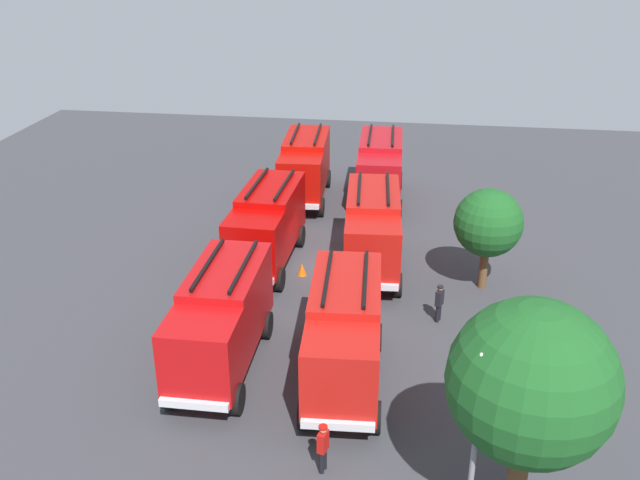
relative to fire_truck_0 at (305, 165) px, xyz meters
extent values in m
plane|color=#38383D|center=(8.94, 2.22, -2.15)|extent=(55.27, 55.27, 0.00)
cube|color=#B10C06|center=(2.45, 0.14, -0.05)|extent=(2.34, 2.62, 2.60)
cube|color=#8C9EAD|center=(3.49, 0.20, 0.26)|extent=(0.20, 2.13, 1.46)
cube|color=#B10C06|center=(-1.05, -0.06, 0.10)|extent=(4.93, 2.77, 2.90)
cube|color=black|center=(-1.09, 0.63, 1.67)|extent=(4.32, 0.36, 0.12)
cube|color=black|center=(-1.01, -0.75, 1.67)|extent=(4.32, 0.36, 0.12)
cube|color=silver|center=(3.64, 0.21, -1.20)|extent=(0.33, 2.38, 0.28)
cylinder|color=black|center=(2.58, 1.35, -1.60)|extent=(1.12, 0.41, 1.10)
cylinder|color=black|center=(2.71, -1.05, -1.60)|extent=(1.12, 0.41, 1.10)
cylinder|color=black|center=(-2.32, 1.07, -1.60)|extent=(1.12, 0.41, 1.10)
cylinder|color=black|center=(-2.18, -1.32, -1.60)|extent=(1.12, 0.41, 1.10)
cube|color=#B10604|center=(11.42, -0.47, -0.05)|extent=(2.27, 2.56, 2.60)
cube|color=#8C9EAD|center=(12.47, -0.50, 0.26)|extent=(0.14, 2.13, 1.46)
cube|color=#B10604|center=(7.93, -0.37, 0.10)|extent=(4.87, 2.63, 2.90)
cube|color=black|center=(7.94, 0.32, 1.67)|extent=(4.32, 0.24, 0.12)
cube|color=black|center=(7.91, -1.06, 1.67)|extent=(4.32, 0.24, 0.12)
cube|color=silver|center=(12.62, -0.50, -1.20)|extent=(0.26, 2.38, 0.28)
cylinder|color=black|center=(11.66, 0.73, -1.60)|extent=(1.11, 0.38, 1.10)
cylinder|color=black|center=(11.59, -1.67, -1.60)|extent=(1.11, 0.38, 1.10)
cylinder|color=black|center=(6.76, 0.86, -1.60)|extent=(1.11, 0.38, 1.10)
cylinder|color=black|center=(6.69, -1.54, -1.60)|extent=(1.11, 0.38, 1.10)
cube|color=#B40D0F|center=(20.35, -0.19, -0.05)|extent=(2.21, 2.51, 2.60)
cube|color=#8C9EAD|center=(21.40, -0.18, 0.26)|extent=(0.09, 2.13, 1.46)
cube|color=#B40D0F|center=(16.85, -0.21, 0.10)|extent=(4.81, 2.53, 2.90)
cube|color=black|center=(16.85, 0.48, 1.67)|extent=(4.32, 0.14, 0.12)
cube|color=black|center=(16.85, -0.89, 1.67)|extent=(4.32, 0.14, 0.12)
cube|color=silver|center=(21.55, -0.18, -1.20)|extent=(0.21, 2.38, 0.28)
cylinder|color=black|center=(20.54, 1.01, -1.60)|extent=(1.10, 0.36, 1.10)
cylinder|color=black|center=(20.56, -1.39, -1.60)|extent=(1.10, 0.36, 1.10)
cylinder|color=black|center=(15.64, 0.99, -1.60)|extent=(1.10, 0.36, 1.10)
cylinder|color=black|center=(15.66, -1.41, -1.60)|extent=(1.10, 0.36, 1.10)
cube|color=#AC1016|center=(2.10, 4.59, -0.05)|extent=(2.29, 2.58, 2.60)
cube|color=#8C9EAD|center=(3.15, 4.63, 0.26)|extent=(0.16, 2.13, 1.46)
cube|color=#AC1016|center=(-1.40, 4.46, 0.10)|extent=(4.89, 2.67, 2.90)
cube|color=black|center=(-1.43, 5.15, 1.67)|extent=(4.32, 0.28, 0.12)
cube|color=black|center=(-1.38, 3.77, 1.67)|extent=(4.32, 0.28, 0.12)
cube|color=silver|center=(3.30, 4.63, -1.20)|extent=(0.29, 2.38, 0.28)
cylinder|color=black|center=(2.25, 5.79, -1.60)|extent=(1.11, 0.39, 1.10)
cylinder|color=black|center=(2.34, 3.40, -1.60)|extent=(1.11, 0.39, 1.10)
cylinder|color=black|center=(-2.64, 5.62, -1.60)|extent=(1.11, 0.39, 1.10)
cylinder|color=black|center=(-2.56, 3.22, -1.60)|extent=(1.11, 0.39, 1.10)
cube|color=#B3140F|center=(11.30, 4.93, -0.05)|extent=(2.37, 2.65, 2.60)
cube|color=#8C9EAD|center=(12.35, 5.00, 0.26)|extent=(0.23, 2.13, 1.46)
cube|color=#B3140F|center=(7.81, 4.68, 0.10)|extent=(4.96, 2.83, 2.90)
cube|color=black|center=(7.76, 5.37, 1.67)|extent=(4.32, 0.42, 0.12)
cube|color=black|center=(7.86, 3.99, 1.67)|extent=(4.32, 0.42, 0.12)
cube|color=silver|center=(12.50, 5.01, -1.20)|extent=(0.37, 2.38, 0.28)
cylinder|color=black|center=(11.42, 6.14, -1.60)|extent=(1.12, 0.43, 1.10)
cylinder|color=black|center=(11.59, 3.74, -1.60)|extent=(1.12, 0.43, 1.10)
cylinder|color=black|center=(6.53, 5.79, -1.60)|extent=(1.12, 0.43, 1.10)
cylinder|color=black|center=(6.70, 3.40, -1.60)|extent=(1.12, 0.43, 1.10)
cube|color=#B51610|center=(20.71, 4.60, -0.05)|extent=(2.35, 2.63, 2.60)
cube|color=#8C9EAD|center=(21.75, 4.66, 0.26)|extent=(0.21, 2.13, 1.46)
cube|color=#B51610|center=(17.21, 4.39, 0.10)|extent=(4.94, 2.78, 2.90)
cube|color=black|center=(17.17, 5.07, 1.67)|extent=(4.32, 0.38, 0.12)
cube|color=black|center=(17.25, 3.70, 1.67)|extent=(4.32, 0.38, 0.12)
cube|color=silver|center=(21.90, 4.67, -1.20)|extent=(0.34, 2.38, 0.28)
cylinder|color=black|center=(20.83, 5.81, -1.60)|extent=(1.12, 0.42, 1.10)
cylinder|color=black|center=(20.98, 3.41, -1.60)|extent=(1.12, 0.42, 1.10)
cylinder|color=black|center=(15.94, 5.51, -1.60)|extent=(1.12, 0.42, 1.10)
cylinder|color=black|center=(16.09, 3.12, -1.60)|extent=(1.12, 0.42, 1.10)
cylinder|color=black|center=(22.83, 4.37, -1.76)|extent=(0.16, 0.16, 0.79)
cylinder|color=black|center=(23.03, 4.31, -1.76)|extent=(0.16, 0.16, 0.79)
cube|color=#B7140F|center=(22.93, 4.34, -1.02)|extent=(0.47, 0.35, 0.69)
sphere|color=tan|center=(22.93, 4.34, -0.56)|extent=(0.22, 0.22, 0.22)
cylinder|color=#B7140F|center=(22.93, 4.34, -0.47)|extent=(0.28, 0.28, 0.07)
cylinder|color=black|center=(13.29, 7.99, -1.77)|extent=(0.16, 0.16, 0.77)
cylinder|color=black|center=(13.48, 7.90, -1.77)|extent=(0.16, 0.16, 0.77)
cube|color=black|center=(13.38, 7.95, -1.04)|extent=(0.48, 0.39, 0.67)
sphere|color=#9E704C|center=(13.38, 7.95, -0.60)|extent=(0.22, 0.22, 0.22)
cylinder|color=black|center=(13.38, 7.95, -0.51)|extent=(0.27, 0.27, 0.07)
cylinder|color=brown|center=(10.02, 9.99, -1.18)|extent=(0.39, 0.39, 1.94)
sphere|color=#19511E|center=(10.02, 9.99, 1.10)|extent=(3.10, 3.10, 3.10)
cylinder|color=brown|center=(24.02, 9.94, -0.75)|extent=(0.56, 0.56, 2.80)
sphere|color=#19511E|center=(24.02, 9.94, 2.55)|extent=(4.48, 4.48, 4.48)
cone|color=#F2600C|center=(10.04, 1.50, -1.84)|extent=(0.44, 0.44, 0.62)
cone|color=#F2600C|center=(5.02, -2.51, -1.78)|extent=(0.52, 0.52, 0.75)
cone|color=#F2600C|center=(5.02, 0.58, -1.84)|extent=(0.44, 0.44, 0.62)
cylinder|color=slate|center=(24.90, 8.58, 0.73)|extent=(0.16, 0.16, 5.76)
sphere|color=#F2EFCC|center=(24.90, 8.58, 3.79)|extent=(0.36, 0.36, 0.36)
camera|label=1|loc=(39.54, 6.65, 13.41)|focal=39.28mm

